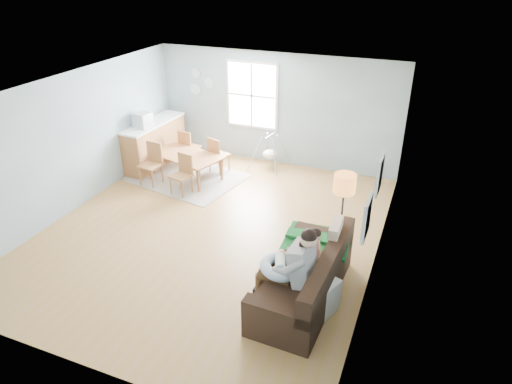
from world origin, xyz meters
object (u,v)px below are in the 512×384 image
at_px(sofa, 307,281).
at_px(toddler, 307,248).
at_px(chair_nw, 188,145).
at_px(monitor, 143,120).
at_px(storage_cube, 319,294).
at_px(father, 291,266).
at_px(dining_table, 186,166).
at_px(chair_se, 183,172).
at_px(baby_swing, 270,153).
at_px(floor_lamp, 344,192).
at_px(chair_sw, 152,161).
at_px(chair_ne, 217,153).
at_px(counter, 155,143).

bearing_deg(sofa, toddler, 108.96).
height_order(chair_nw, monitor, monitor).
bearing_deg(storage_cube, father, -156.62).
xyz_separation_m(dining_table, chair_se, (0.32, -0.68, 0.21)).
bearing_deg(baby_swing, toddler, -62.78).
xyz_separation_m(floor_lamp, dining_table, (-4.04, 2.10, -1.12)).
relative_size(storage_cube, baby_swing, 0.62).
xyz_separation_m(toddler, monitor, (-4.81, 2.89, 0.49)).
height_order(chair_sw, monitor, monitor).
distance_m(chair_se, baby_swing, 2.33).
relative_size(sofa, storage_cube, 3.94).
height_order(chair_ne, baby_swing, chair_ne).
relative_size(sofa, dining_table, 1.38).
bearing_deg(dining_table, chair_se, -48.29).
distance_m(sofa, chair_ne, 4.83).
xyz_separation_m(sofa, chair_se, (-3.46, 2.37, 0.18)).
bearing_deg(chair_ne, dining_table, -136.02).
distance_m(toddler, monitor, 5.64).
xyz_separation_m(father, dining_table, (-3.63, 3.37, -0.48)).
height_order(sofa, monitor, monitor).
distance_m(dining_table, chair_sw, 0.80).
height_order(chair_sw, chair_se, chair_sw).
height_order(chair_sw, counter, counter).
relative_size(father, chair_se, 1.62).
distance_m(sofa, toddler, 0.50).
height_order(floor_lamp, chair_nw, floor_lamp).
distance_m(floor_lamp, chair_ne, 4.47).
relative_size(toddler, chair_se, 1.01).
xyz_separation_m(floor_lamp, chair_sw, (-4.60, 1.58, -0.86)).
distance_m(father, chair_se, 4.26).
relative_size(father, storage_cube, 2.49).
bearing_deg(chair_nw, chair_se, -64.65).
height_order(sofa, chair_se, sofa).
xyz_separation_m(father, chair_se, (-3.31, 2.68, -0.27)).
bearing_deg(chair_nw, storage_cube, -41.75).
relative_size(dining_table, chair_sw, 1.72).
xyz_separation_m(father, chair_sw, (-4.18, 2.85, -0.22)).
bearing_deg(monitor, chair_ne, 15.92).
relative_size(sofa, baby_swing, 2.43).
bearing_deg(counter, sofa, -35.43).
distance_m(chair_sw, baby_swing, 2.80).
bearing_deg(chair_ne, monitor, -164.08).
height_order(dining_table, chair_ne, chair_ne).
distance_m(floor_lamp, chair_se, 4.08).
bearing_deg(chair_ne, chair_sw, -136.68).
height_order(chair_nw, chair_ne, chair_nw).
relative_size(floor_lamp, chair_ne, 1.93).
distance_m(toddler, counter, 5.81).
bearing_deg(chair_se, father, -39.05).
height_order(chair_se, chair_ne, chair_se).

